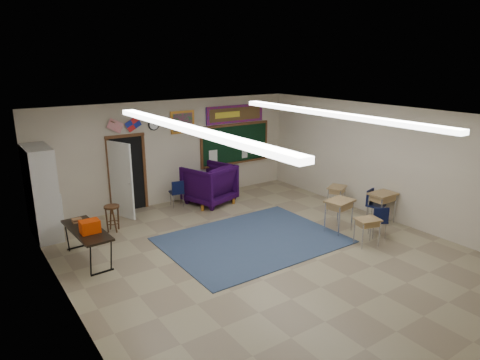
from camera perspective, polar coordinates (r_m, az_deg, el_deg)
floor at (r=9.50m, az=3.58°, el=-9.95°), size 9.00×9.00×0.00m
back_wall at (r=12.66m, az=-9.01°, el=3.72°), size 8.00×0.04×3.00m
left_wall at (r=7.30m, az=-21.88°, el=-6.50°), size 0.04×9.00×3.00m
right_wall at (r=11.78m, az=19.21°, el=2.09°), size 0.04×9.00×3.00m
ceiling at (r=8.62m, az=3.93°, el=8.29°), size 8.00×9.00×0.04m
area_rug at (r=10.18m, az=1.67°, el=-8.01°), size 4.00×3.00×0.02m
fluorescent_strips at (r=8.63m, az=3.92°, el=7.90°), size 3.86×6.00×0.10m
doorway at (r=12.07m, az=-15.01°, el=0.60°), size 1.10×0.89×2.16m
chalkboard at (r=13.71m, az=-0.62°, el=4.70°), size 2.55×0.14×1.30m
bulletin_board at (r=13.56m, az=-0.64°, el=8.79°), size 2.10×0.05×0.55m
framed_art_print at (r=12.63m, az=-7.67°, el=7.66°), size 0.75×0.05×0.65m
wall_clock at (r=12.26m, az=-11.44°, el=7.24°), size 0.32×0.05×0.32m
wall_flags at (r=11.91m, az=-15.19°, el=7.38°), size 1.16×0.06×0.70m
storage_cabinet at (r=11.08m, az=-24.89°, el=-1.53°), size 0.59×1.25×2.20m
wingback_armchair at (r=12.59m, az=-4.12°, el=-0.52°), size 1.56×1.58×1.16m
student_chair_reading at (r=12.47m, az=-8.46°, el=-1.72°), size 0.45×0.45×0.79m
student_chair_desk_a at (r=10.75m, az=17.90°, el=-5.25°), size 0.55×0.55×0.79m
student_chair_desk_b at (r=11.71m, az=17.65°, el=-3.34°), size 0.52×0.52×0.85m
student_desk_front_left at (r=10.81m, az=13.05°, el=-4.43°), size 0.75×0.61×0.81m
student_desk_front_right at (r=12.36m, az=12.74°, el=-2.18°), size 0.69×0.63×0.68m
student_desk_back_left at (r=10.23m, az=16.58°, el=-6.47°), size 0.62×0.52×0.64m
student_desk_back_right at (r=11.68m, az=18.38°, el=-3.31°), size 0.68×0.51×0.81m
folding_table at (r=9.66m, az=-19.61°, el=-7.94°), size 0.66×1.72×0.96m
wooden_stool at (r=11.04m, az=-16.63°, el=-4.88°), size 0.37×0.37×0.66m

